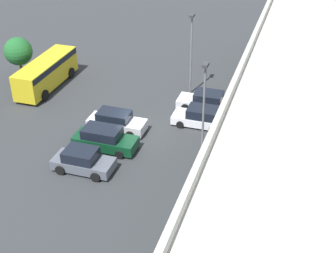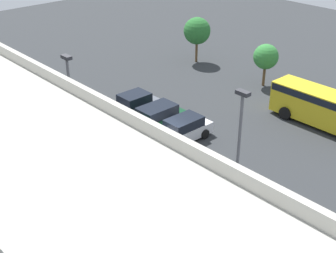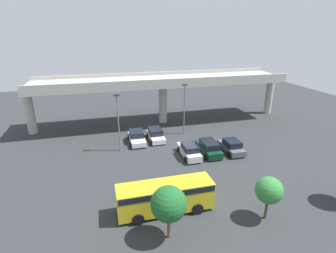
% 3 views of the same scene
% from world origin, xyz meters
% --- Properties ---
extents(ground_plane, '(88.51, 88.51, 0.00)m').
position_xyz_m(ground_plane, '(0.00, 0.00, 0.00)').
color(ground_plane, '#2D3033').
extents(highway_overpass, '(41.59, 7.47, 7.90)m').
position_xyz_m(highway_overpass, '(0.00, 11.66, 6.55)').
color(highway_overpass, '#ADAAA0').
rests_on(highway_overpass, ground_plane).
extents(parked_car_0, '(2.18, 4.55, 1.59)m').
position_xyz_m(parked_car_0, '(-5.56, 4.27, 0.75)').
color(parked_car_0, silver).
rests_on(parked_car_0, ground_plane).
extents(parked_car_1, '(2.13, 4.33, 1.58)m').
position_xyz_m(parked_car_1, '(-2.81, 4.52, 0.75)').
color(parked_car_1, silver).
rests_on(parked_car_1, ground_plane).
extents(parked_car_2, '(2.01, 4.62, 1.66)m').
position_xyz_m(parked_car_2, '(0.02, -1.69, 0.79)').
color(parked_car_2, silver).
rests_on(parked_car_2, ground_plane).
extents(parked_car_3, '(2.14, 4.80, 1.72)m').
position_xyz_m(parked_car_3, '(2.65, -1.53, 0.82)').
color(parked_car_3, '#0C381E').
rests_on(parked_car_3, ground_plane).
extents(parked_car_4, '(2.14, 4.30, 1.64)m').
position_xyz_m(parked_car_4, '(5.63, -1.86, 0.77)').
color(parked_car_4, '#515660').
rests_on(parked_car_4, ground_plane).
extents(shuttle_bus, '(8.12, 2.55, 2.62)m').
position_xyz_m(shuttle_bus, '(-5.38, -10.92, 1.58)').
color(shuttle_bus, gold).
rests_on(shuttle_bus, ground_plane).
extents(lamp_post_near_aisle, '(0.70, 0.35, 7.43)m').
position_xyz_m(lamp_post_near_aisle, '(-8.02, 2.25, 4.39)').
color(lamp_post_near_aisle, slate).
rests_on(lamp_post_near_aisle, ground_plane).
extents(lamp_post_mid_lot, '(0.70, 0.35, 7.48)m').
position_xyz_m(lamp_post_mid_lot, '(1.75, 5.74, 4.42)').
color(lamp_post_mid_lot, slate).
rests_on(lamp_post_mid_lot, ground_plane).
extents(tree_front_left, '(2.65, 2.65, 4.31)m').
position_xyz_m(tree_front_left, '(-5.90, -13.98, 2.98)').
color(tree_front_left, brown).
rests_on(tree_front_left, ground_plane).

